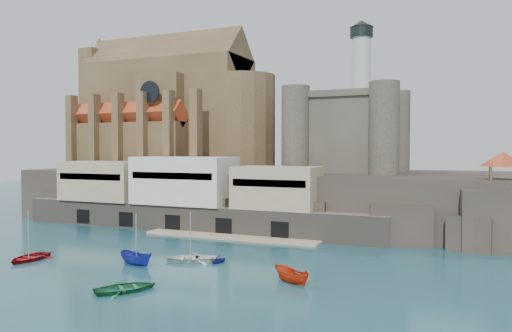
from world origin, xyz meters
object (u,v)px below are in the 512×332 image
object	(u,v)px
pavilion	(503,161)
boat_2	(136,265)
church	(173,115)
boat_0	(29,260)
castle_keep	(349,129)

from	to	relation	value
pavilion	boat_2	bearing A→B (deg)	-145.32
church	pavilion	world-z (taller)	church
pavilion	boat_0	distance (m)	66.97
castle_keep	pavilion	size ratio (longest dim) A/B	4.58
church	pavilion	bearing A→B (deg)	-13.48
boat_0	boat_2	size ratio (longest dim) A/B	1.17
boat_0	boat_2	xyz separation A→B (m)	(14.38, 3.50, 0.00)
church	boat_2	size ratio (longest dim) A/B	8.72
pavilion	boat_0	xyz separation A→B (m)	(-56.91, -32.93, -12.73)
church	castle_keep	xyz separation A→B (m)	(40.21, -0.78, -3.81)
castle_keep	church	bearing A→B (deg)	178.89
castle_keep	boat_0	world-z (taller)	castle_keep
pavilion	boat_0	world-z (taller)	pavilion
castle_keep	boat_0	xyz separation A→B (m)	(-30.98, -48.00, -18.31)
boat_2	pavilion	bearing A→B (deg)	-41.50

